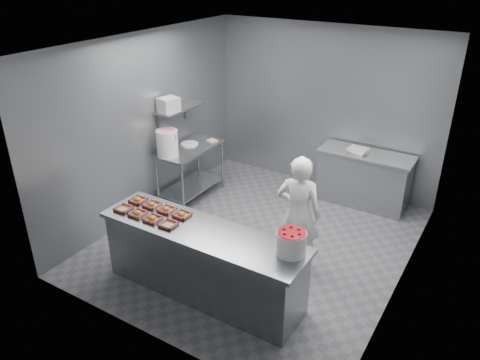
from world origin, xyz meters
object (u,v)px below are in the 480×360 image
at_px(tray_7, 182,214).
at_px(tray_6, 167,209).
at_px(service_counter, 203,262).
at_px(tray_1, 138,213).
at_px(appliance, 169,105).
at_px(tray_3, 168,224).
at_px(tray_4, 138,200).
at_px(glaze_bucket, 167,143).
at_px(prep_table, 191,165).
at_px(tray_2, 153,219).
at_px(strawberry_tub, 291,242).
at_px(tray_5, 152,204).
at_px(tray_0, 123,208).
at_px(worker, 298,214).
at_px(back_counter, 363,178).

bearing_deg(tray_7, tray_6, 180.00).
relative_size(service_counter, tray_1, 13.88).
relative_size(service_counter, appliance, 9.02).
xyz_separation_m(tray_3, tray_4, (-0.72, 0.26, 0.00)).
height_order(tray_4, glaze_bucket, glaze_bucket).
xyz_separation_m(prep_table, tray_4, (0.54, -1.82, 0.33)).
distance_m(tray_2, strawberry_tub, 1.73).
distance_m(prep_table, tray_5, 2.01).
bearing_deg(tray_7, tray_2, -132.64).
xyz_separation_m(tray_5, appliance, (-0.95, 1.56, 0.75)).
height_order(tray_0, worker, worker).
bearing_deg(appliance, tray_7, -33.91).
relative_size(tray_3, worker, 0.12).
xyz_separation_m(tray_0, tray_5, (0.24, 0.26, 0.00)).
height_order(tray_3, strawberry_tub, strawberry_tub).
height_order(back_counter, worker, worker).
distance_m(tray_7, appliance, 2.25).
bearing_deg(tray_7, appliance, 132.45).
distance_m(tray_0, strawberry_tub, 2.20).
xyz_separation_m(tray_1, tray_4, (-0.24, 0.26, 0.00)).
height_order(prep_table, glaze_bucket, glaze_bucket).
xyz_separation_m(tray_4, strawberry_tub, (2.19, -0.01, 0.12)).
bearing_deg(tray_6, tray_3, -47.00).
xyz_separation_m(tray_5, tray_6, (0.24, 0.00, 0.00)).
bearing_deg(appliance, worker, 0.32).
bearing_deg(service_counter, appliance, 137.06).
bearing_deg(worker, tray_6, 24.82).
bearing_deg(tray_0, strawberry_tub, 6.54).
relative_size(tray_1, tray_4, 1.00).
xyz_separation_m(tray_2, glaze_bucket, (-1.11, 1.64, 0.20)).
bearing_deg(tray_4, tray_6, 0.00).
distance_m(tray_4, tray_6, 0.48).
xyz_separation_m(tray_7, strawberry_tub, (1.47, -0.01, 0.12)).
height_order(tray_4, tray_7, same).
relative_size(tray_4, appliance, 0.65).
bearing_deg(tray_5, tray_3, -28.35).
bearing_deg(tray_2, strawberry_tub, 8.34).
distance_m(service_counter, prep_table, 2.56).
xyz_separation_m(service_counter, tray_4, (-1.11, 0.13, 0.47)).
relative_size(prep_table, tray_6, 6.40).
bearing_deg(tray_4, glaze_bucket, 114.63).
height_order(tray_7, glaze_bucket, glaze_bucket).
distance_m(back_counter, tray_3, 3.65).
height_order(tray_2, strawberry_tub, strawberry_tub).
height_order(tray_5, worker, worker).
distance_m(tray_0, tray_2, 0.48).
distance_m(tray_1, tray_3, 0.48).
xyz_separation_m(prep_table, tray_7, (1.26, -1.82, 0.33)).
relative_size(service_counter, back_counter, 1.73).
bearing_deg(tray_3, service_counter, 18.61).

